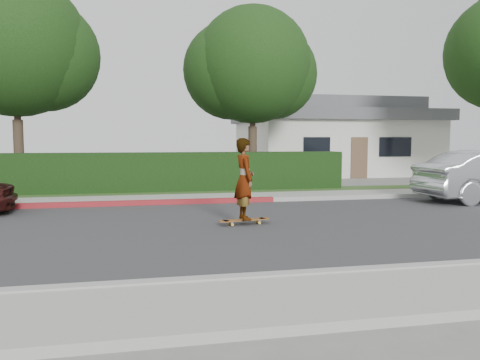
# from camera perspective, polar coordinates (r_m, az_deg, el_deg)

# --- Properties ---
(ground) EXTENTS (120.00, 120.00, 0.00)m
(ground) POSITION_cam_1_polar(r_m,az_deg,el_deg) (10.73, 4.81, -5.63)
(ground) COLOR slate
(ground) RESTS_ON ground
(road) EXTENTS (60.00, 8.00, 0.01)m
(road) POSITION_cam_1_polar(r_m,az_deg,el_deg) (10.73, 4.81, -5.60)
(road) COLOR #2D2D30
(road) RESTS_ON ground
(curb_near) EXTENTS (60.00, 0.20, 0.15)m
(curb_near) POSITION_cam_1_polar(r_m,az_deg,el_deg) (6.98, 14.63, -10.90)
(curb_near) COLOR #9E9E99
(curb_near) RESTS_ON ground
(sidewalk_near) EXTENTS (60.00, 1.60, 0.12)m
(sidewalk_near) POSITION_cam_1_polar(r_m,az_deg,el_deg) (6.23, 18.40, -13.09)
(sidewalk_near) COLOR gray
(sidewalk_near) RESTS_ON ground
(curb_far) EXTENTS (60.00, 0.20, 0.15)m
(curb_far) POSITION_cam_1_polar(r_m,az_deg,el_deg) (14.65, 0.23, -2.48)
(curb_far) COLOR #9E9E99
(curb_far) RESTS_ON ground
(curb_red_section) EXTENTS (12.00, 0.21, 0.15)m
(curb_red_section) POSITION_cam_1_polar(r_m,az_deg,el_deg) (14.47, -19.56, -2.85)
(curb_red_section) COLOR maroon
(curb_red_section) RESTS_ON ground
(sidewalk_far) EXTENTS (60.00, 1.60, 0.12)m
(sidewalk_far) POSITION_cam_1_polar(r_m,az_deg,el_deg) (15.52, -0.47, -2.12)
(sidewalk_far) COLOR gray
(sidewalk_far) RESTS_ON ground
(planting_strip) EXTENTS (60.00, 1.60, 0.10)m
(planting_strip) POSITION_cam_1_polar(r_m,az_deg,el_deg) (17.08, -1.52, -1.51)
(planting_strip) COLOR #2D4C1E
(planting_strip) RESTS_ON ground
(hedge) EXTENTS (15.00, 1.00, 1.50)m
(hedge) POSITION_cam_1_polar(r_m,az_deg,el_deg) (17.35, -11.68, 0.81)
(hedge) COLOR black
(hedge) RESTS_ON ground
(tree_left) EXTENTS (5.99, 5.21, 8.00)m
(tree_left) POSITION_cam_1_polar(r_m,az_deg,el_deg) (19.60, -25.67, 14.14)
(tree_left) COLOR #33261C
(tree_left) RESTS_ON ground
(tree_center) EXTENTS (5.66, 4.84, 7.44)m
(tree_center) POSITION_cam_1_polar(r_m,az_deg,el_deg) (20.03, 1.39, 13.36)
(tree_center) COLOR #33261C
(tree_center) RESTS_ON ground
(house) EXTENTS (10.60, 8.60, 4.30)m
(house) POSITION_cam_1_polar(r_m,az_deg,el_deg) (28.33, 11.16, 5.09)
(house) COLOR beige
(house) RESTS_ON ground
(skateboard) EXTENTS (1.28, 0.45, 0.12)m
(skateboard) POSITION_cam_1_polar(r_m,az_deg,el_deg) (10.83, 0.54, -4.92)
(skateboard) COLOR gold
(skateboard) RESTS_ON ground
(skateboarder) EXTENTS (0.50, 0.71, 1.87)m
(skateboarder) POSITION_cam_1_polar(r_m,az_deg,el_deg) (10.71, 0.55, 0.12)
(skateboarder) COLOR white
(skateboarder) RESTS_ON skateboard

